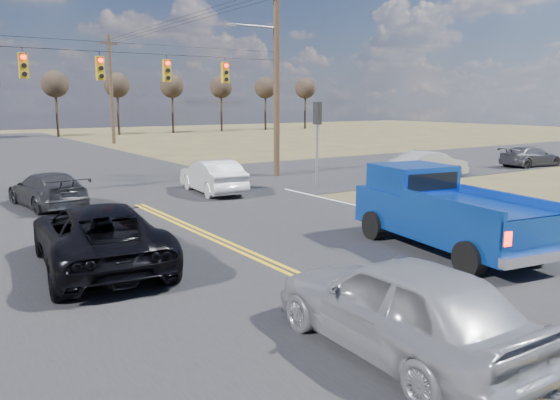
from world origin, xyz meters
TOP-DOWN VIEW (x-y plane):
  - ground at (0.00, 0.00)m, footprint 160.00×160.00m
  - road_main at (0.00, 10.00)m, footprint 14.00×120.00m
  - road_cross at (0.00, 18.00)m, footprint 120.00×12.00m
  - signal_gantry at (0.50, 17.79)m, footprint 19.60×4.83m
  - utility_poles at (0.00, 17.00)m, footprint 19.60×58.32m
  - treeline at (0.00, 26.96)m, footprint 87.00×117.80m
  - pickup_truck at (4.49, 3.30)m, footprint 3.00×5.98m
  - silver_suv at (-0.94, -0.41)m, footprint 2.04×4.74m
  - black_suv at (-3.50, 6.77)m, footprint 3.15×5.83m
  - white_car_queue at (3.67, 14.99)m, footprint 1.97×4.54m
  - dgrey_car_queue at (-2.92, 15.50)m, footprint 2.39×4.74m
  - cross_car_east_near at (15.21, 13.00)m, footprint 1.77×4.36m
  - cross_car_east_far at (24.26, 13.00)m, footprint 2.17×4.37m

SIDE VIEW (x-z plane):
  - ground at x=0.00m, z-range 0.00..0.00m
  - road_main at x=0.00m, z-range -0.01..0.01m
  - road_cross at x=0.00m, z-range -0.01..0.01m
  - cross_car_east_far at x=24.26m, z-range 0.00..1.22m
  - dgrey_car_queue at x=-2.92m, z-range 0.00..1.32m
  - cross_car_east_near at x=15.21m, z-range 0.00..1.41m
  - white_car_queue at x=3.67m, z-range 0.00..1.45m
  - black_suv at x=-3.50m, z-range 0.00..1.56m
  - silver_suv at x=-0.94m, z-range 0.00..1.60m
  - pickup_truck at x=4.49m, z-range -0.03..2.12m
  - signal_gantry at x=0.50m, z-range 0.06..10.06m
  - utility_poles at x=0.00m, z-range 0.23..10.23m
  - treeline at x=0.00m, z-range 2.00..9.40m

